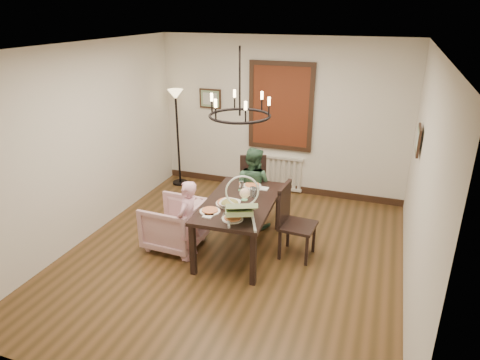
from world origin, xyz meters
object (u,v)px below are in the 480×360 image
Objects in this scene: chair_far at (253,187)px; elderly_woman at (188,227)px; baby_bouncer at (241,205)px; floor_lamp at (178,139)px; seated_man at (252,194)px; armchair at (174,224)px; dining_table at (240,206)px; chair_right at (298,222)px; drinking_glass at (255,193)px.

elderly_woman is (-0.42, -1.56, -0.02)m from chair_far.
baby_bouncer is 3.27m from floor_lamp.
baby_bouncer reaches higher than seated_man.
elderly_woman is 1.55× the size of baby_bouncer.
seated_man is at bearing 141.92° from armchair.
floor_lamp reaches higher than baby_bouncer.
dining_table is 0.81m from seated_man.
floor_lamp is at bearing 108.03° from baby_bouncer.
floor_lamp is (-2.13, 2.47, -0.06)m from baby_bouncer.
elderly_woman is 0.89× the size of seated_man.
chair_right is at bearing 112.58° from elderly_woman.
seated_man is (-0.07, 0.79, -0.15)m from dining_table.
elderly_woman is (-1.39, -0.54, -0.05)m from chair_right.
chair_right is (0.80, 0.11, -0.15)m from dining_table.
floor_lamp is (-1.01, 2.16, 0.55)m from armchair.
seated_man is (0.51, 1.22, 0.06)m from elderly_woman.
elderly_woman is 6.63× the size of drinking_glass.
seated_man reaches higher than chair_far.
baby_bouncer is 0.73m from drinking_glass.
elderly_woman is at bearing 115.44° from chair_right.
baby_bouncer is at bearing 76.55° from armchair.
chair_far reaches higher than drinking_glass.
dining_table is 0.29m from drinking_glass.
dining_table reaches higher than armchair.
elderly_woman is 1.03m from drinking_glass.
baby_bouncer reaches higher than dining_table.
chair_far is at bearing 95.46° from dining_table.
seated_man is at bearing 110.85° from drinking_glass.
seated_man is 2.22m from floor_lamp.
chair_far reaches higher than dining_table.
dining_table is 0.93× the size of floor_lamp.
dining_table is 0.63m from baby_bouncer.
floor_lamp is (-1.93, 1.94, 0.22)m from dining_table.
armchair is 2.45m from floor_lamp.
seated_man is (0.09, -0.34, 0.04)m from chair_far.
chair_far is 1.40m from chair_right.
dining_table is 1.70× the size of chair_far.
chair_right is at bearing 151.01° from seated_man.
dining_table is 0.76m from elderly_woman.
baby_bouncer is (0.78, -0.10, 0.49)m from elderly_woman.
armchair is (-1.73, -0.32, -0.18)m from chair_right.
armchair is at bearing 104.76° from chair_right.
chair_right is 0.58× the size of floor_lamp.
drinking_glass is (0.32, -0.94, 0.34)m from chair_far.
baby_bouncer is at bearing -97.39° from chair_far.
seated_man is 1.75× the size of baby_bouncer.
chair_right is at bearing -6.63° from drinking_glass.
armchair is at bearing 141.55° from baby_bouncer.
chair_right is 0.99× the size of seated_man.
floor_lamp is (-2.09, 1.76, 0.07)m from drinking_glass.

